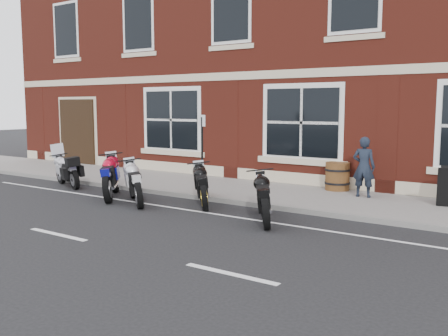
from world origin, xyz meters
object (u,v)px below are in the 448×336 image
(moto_naked_black, at_px, (266,195))
(parking_sign, at_px, (202,149))
(pedestrian_left, at_px, (364,167))
(moto_sport_silver, at_px, (136,181))
(moto_touring_silver, at_px, (67,169))
(moto_sport_red, at_px, (113,175))
(moto_sport_black, at_px, (204,184))
(barrel_planter, at_px, (337,176))

(moto_naked_black, distance_m, parking_sign, 3.04)
(moto_naked_black, xyz_separation_m, pedestrian_left, (1.00, 3.32, 0.35))
(moto_sport_silver, xyz_separation_m, parking_sign, (1.07, 1.37, 0.78))
(moto_touring_silver, xyz_separation_m, pedestrian_left, (8.33, 2.73, 0.38))
(moto_sport_red, xyz_separation_m, moto_sport_silver, (1.08, -0.20, -0.04))
(moto_sport_black, bearing_deg, barrel_planter, 16.79)
(moto_sport_silver, xyz_separation_m, pedestrian_left, (4.72, 3.43, 0.34))
(barrel_planter, bearing_deg, moto_touring_silver, -155.47)
(moto_sport_black, distance_m, parking_sign, 1.14)
(moto_touring_silver, relative_size, moto_sport_silver, 1.06)
(moto_sport_black, xyz_separation_m, moto_naked_black, (2.14, -0.64, 0.02))
(moto_touring_silver, bearing_deg, moto_naked_black, -73.49)
(moto_touring_silver, relative_size, barrel_planter, 2.41)
(moto_sport_black, distance_m, pedestrian_left, 4.14)
(barrel_planter, distance_m, parking_sign, 3.90)
(moto_sport_black, bearing_deg, moto_naked_black, -56.61)
(pedestrian_left, bearing_deg, moto_sport_red, 24.03)
(moto_touring_silver, relative_size, pedestrian_left, 1.19)
(moto_touring_silver, distance_m, barrel_planter, 8.10)
(parking_sign, bearing_deg, moto_sport_red, -130.34)
(moto_touring_silver, height_order, moto_sport_red, moto_touring_silver)
(barrel_planter, bearing_deg, moto_sport_red, -141.39)
(moto_sport_red, bearing_deg, moto_naked_black, -41.42)
(parking_sign, bearing_deg, moto_naked_black, -4.35)
(moto_sport_black, xyz_separation_m, barrel_planter, (2.18, 3.32, -0.02))
(moto_sport_silver, distance_m, parking_sign, 1.91)
(moto_sport_black, height_order, moto_sport_silver, moto_sport_silver)
(moto_touring_silver, relative_size, parking_sign, 0.89)
(moto_touring_silver, xyz_separation_m, parking_sign, (4.68, 0.67, 0.81))
(pedestrian_left, bearing_deg, parking_sign, 24.36)
(moto_touring_silver, xyz_separation_m, moto_sport_black, (5.19, 0.04, 0.01))
(moto_sport_red, height_order, moto_sport_black, moto_sport_red)
(moto_sport_silver, height_order, parking_sign, parking_sign)
(moto_sport_black, bearing_deg, moto_touring_silver, 140.53)
(moto_sport_silver, height_order, pedestrian_left, pedestrian_left)
(moto_naked_black, xyz_separation_m, parking_sign, (-2.65, 1.26, 0.79))
(moto_sport_silver, bearing_deg, moto_sport_black, -25.43)
(moto_sport_red, bearing_deg, moto_touring_silver, 128.39)
(moto_sport_silver, xyz_separation_m, barrel_planter, (3.77, 4.07, -0.05))
(moto_naked_black, bearing_deg, moto_sport_silver, 149.29)
(moto_touring_silver, relative_size, moto_naked_black, 1.00)
(moto_sport_red, height_order, barrel_planter, moto_sport_red)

